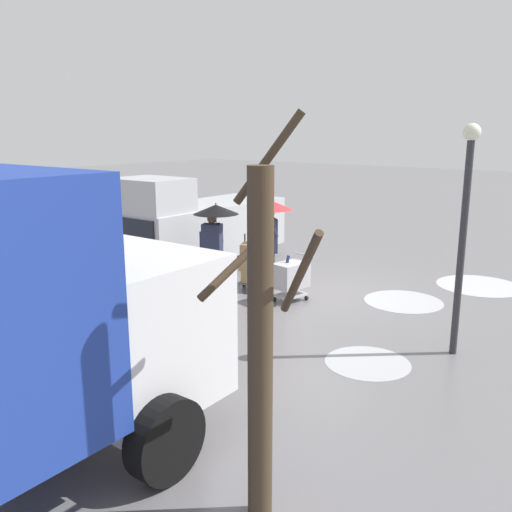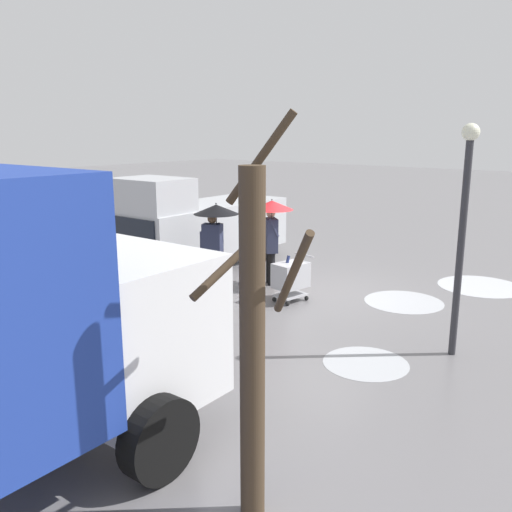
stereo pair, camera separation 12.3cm
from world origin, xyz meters
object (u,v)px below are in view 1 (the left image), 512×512
object	(u,v)px
cargo_van_parked_right	(197,226)
shopping_cart_vendor	(291,276)
pedestrian_black_side	(271,222)
bare_tree_near	(261,342)
street_lamp	(464,217)
hand_dolly_boxes	(251,263)
pedestrian_pink_side	(214,227)

from	to	relation	value
cargo_van_parked_right	shopping_cart_vendor	size ratio (longest dim) A/B	5.15
pedestrian_black_side	bare_tree_near	xyz separation A→B (m)	(-4.87, 6.72, 0.24)
pedestrian_black_side	cargo_van_parked_right	bearing A→B (deg)	-4.02
bare_tree_near	pedestrian_black_side	bearing A→B (deg)	-54.06
street_lamp	cargo_van_parked_right	bearing A→B (deg)	-12.35
cargo_van_parked_right	street_lamp	xyz separation A→B (m)	(-7.70, 1.69, 1.19)
cargo_van_parked_right	shopping_cart_vendor	distance (m)	3.99
shopping_cart_vendor	bare_tree_near	world-z (taller)	bare_tree_near
hand_dolly_boxes	street_lamp	world-z (taller)	street_lamp
hand_dolly_boxes	street_lamp	distance (m)	5.46
street_lamp	hand_dolly_boxes	bearing A→B (deg)	-9.13
cargo_van_parked_right	pedestrian_pink_side	world-z (taller)	cargo_van_parked_right
cargo_van_parked_right	street_lamp	bearing A→B (deg)	167.65
cargo_van_parked_right	bare_tree_near	size ratio (longest dim) A/B	1.37
shopping_cart_vendor	pedestrian_black_side	xyz separation A→B (m)	(1.15, -0.79, 1.02)
bare_tree_near	hand_dolly_boxes	bearing A→B (deg)	-50.63
cargo_van_parked_right	street_lamp	size ratio (longest dim) A/B	1.39
cargo_van_parked_right	hand_dolly_boxes	xyz separation A→B (m)	(-2.58, 0.86, -0.52)
cargo_van_parked_right	shopping_cart_vendor	bearing A→B (deg)	165.62
shopping_cart_vendor	pedestrian_black_side	bearing A→B (deg)	-34.52
hand_dolly_boxes	pedestrian_pink_side	xyz separation A→B (m)	(0.47, 0.74, 0.92)
hand_dolly_boxes	street_lamp	xyz separation A→B (m)	(-5.12, 0.82, 1.71)
pedestrian_pink_side	street_lamp	bearing A→B (deg)	179.14
shopping_cart_vendor	street_lamp	xyz separation A→B (m)	(-3.88, 0.71, 1.80)
street_lamp	shopping_cart_vendor	bearing A→B (deg)	-10.33
hand_dolly_boxes	bare_tree_near	size ratio (longest dim) A/B	0.33
cargo_van_parked_right	hand_dolly_boxes	bearing A→B (deg)	161.49
shopping_cart_vendor	street_lamp	size ratio (longest dim) A/B	0.27
hand_dolly_boxes	pedestrian_black_side	world-z (taller)	pedestrian_black_side
hand_dolly_boxes	pedestrian_black_side	bearing A→B (deg)	-97.22
cargo_van_parked_right	pedestrian_black_side	xyz separation A→B (m)	(-2.67, 0.19, 0.41)
pedestrian_black_side	bare_tree_near	distance (m)	8.30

